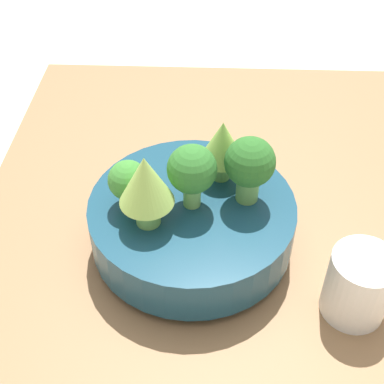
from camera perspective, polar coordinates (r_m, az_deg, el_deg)
ground_plane at (r=0.78m, az=2.77°, el=-5.39°), size 6.00×6.00×0.00m
table at (r=0.76m, az=2.82°, el=-4.44°), size 0.86×0.69×0.04m
bowl at (r=0.69m, az=0.00°, el=-3.19°), size 0.26×0.26×0.08m
romanesco_piece_near at (r=0.61m, az=-4.97°, el=0.90°), size 0.07×0.07×0.10m
romanesco_piece_far at (r=0.67m, az=3.03°, el=5.19°), size 0.06×0.06×0.09m
broccoli_floret_front at (r=0.65m, az=-6.81°, el=1.05°), size 0.05×0.05×0.06m
broccoli_floret_center at (r=0.63m, az=0.00°, el=2.27°), size 0.06×0.06×0.09m
broccoli_floret_back at (r=0.64m, az=6.17°, el=2.90°), size 0.06×0.06×0.09m
cup at (r=0.65m, az=17.33°, el=-9.47°), size 0.08×0.08×0.09m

